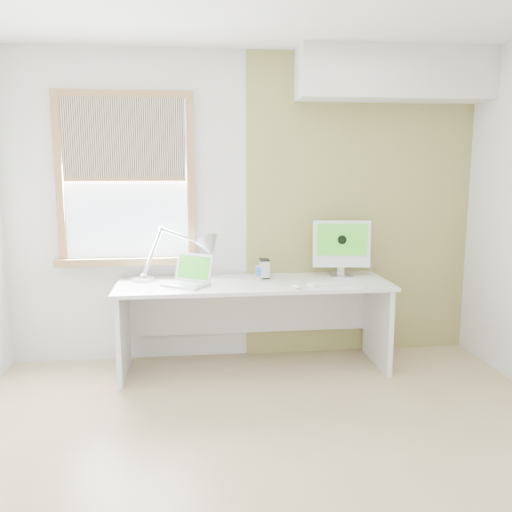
{
  "coord_description": "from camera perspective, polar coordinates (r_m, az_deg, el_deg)",
  "views": [
    {
      "loc": [
        -0.46,
        -2.84,
        1.65
      ],
      "look_at": [
        0.0,
        1.05,
        1.0
      ],
      "focal_mm": 37.68,
      "sensor_mm": 36.0,
      "label": 1
    }
  ],
  "objects": [
    {
      "name": "room",
      "position": [
        2.89,
        2.46,
        2.46
      ],
      "size": [
        4.04,
        3.54,
        2.64
      ],
      "color": "tan",
      "rests_on": "ground"
    },
    {
      "name": "accent_wall",
      "position": [
        4.82,
        10.95,
        5.1
      ],
      "size": [
        2.0,
        0.02,
        2.6
      ],
      "primitive_type": "cube",
      "color": "#989A4D",
      "rests_on": "room"
    },
    {
      "name": "soffit",
      "position": [
        4.77,
        14.45,
        18.2
      ],
      "size": [
        1.6,
        0.4,
        0.42
      ],
      "primitive_type": "cube",
      "color": "white",
      "rests_on": "room"
    },
    {
      "name": "window",
      "position": [
        4.58,
        -13.65,
        7.86
      ],
      "size": [
        1.2,
        0.14,
        1.42
      ],
      "color": "olive",
      "rests_on": "room"
    },
    {
      "name": "desk",
      "position": [
        4.45,
        -0.31,
        -5.08
      ],
      "size": [
        2.2,
        0.7,
        0.73
      ],
      "color": "silver",
      "rests_on": "room"
    },
    {
      "name": "desk_lamp",
      "position": [
        4.47,
        -6.3,
        0.53
      ],
      "size": [
        0.8,
        0.32,
        0.44
      ],
      "color": "silver",
      "rests_on": "desk"
    },
    {
      "name": "laptop",
      "position": [
        4.28,
        -7.11,
        -2.24
      ],
      "size": [
        0.43,
        0.41,
        0.24
      ],
      "color": "silver",
      "rests_on": "desk"
    },
    {
      "name": "phone_dock",
      "position": [
        4.43,
        0.28,
        -2.1
      ],
      "size": [
        0.07,
        0.07,
        0.12
      ],
      "color": "silver",
      "rests_on": "desk"
    },
    {
      "name": "external_drive",
      "position": [
        4.49,
        0.88,
        -1.34
      ],
      "size": [
        0.08,
        0.13,
        0.16
      ],
      "color": "silver",
      "rests_on": "desk"
    },
    {
      "name": "imac",
      "position": [
        4.6,
        9.06,
        1.15
      ],
      "size": [
        0.49,
        0.18,
        0.48
      ],
      "color": "silver",
      "rests_on": "desk"
    },
    {
      "name": "keyboard",
      "position": [
        4.3,
        8.46,
        -2.9
      ],
      "size": [
        0.44,
        0.18,
        0.02
      ],
      "color": "white",
      "rests_on": "desk"
    },
    {
      "name": "mouse",
      "position": [
        4.14,
        4.39,
        -3.26
      ],
      "size": [
        0.08,
        0.11,
        0.03
      ],
      "primitive_type": "ellipsoid",
      "rotation": [
        0.0,
        0.0,
        0.39
      ],
      "color": "white",
      "rests_on": "desk"
    }
  ]
}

